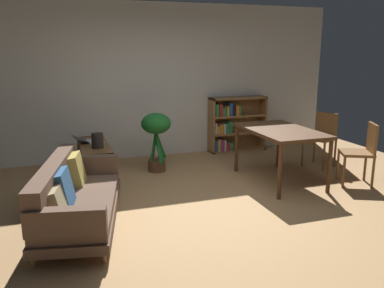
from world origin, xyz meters
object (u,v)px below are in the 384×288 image
at_px(desk_speaker, 97,141).
at_px(dining_chair_near, 362,150).
at_px(bookshelf, 233,124).
at_px(media_console, 95,161).
at_px(fabric_couch, 73,196).
at_px(dining_table, 280,134).
at_px(dining_chair_far, 322,135).
at_px(open_laptop, 90,140).
at_px(potted_floor_plant, 156,131).

relative_size(desk_speaker, dining_chair_near, 0.24).
bearing_deg(bookshelf, media_console, -163.60).
xyz_separation_m(fabric_couch, dining_table, (2.94, 0.58, 0.38)).
distance_m(media_console, dining_chair_far, 3.69).
bearing_deg(open_laptop, bookshelf, 12.26).
distance_m(fabric_couch, desk_speaker, 1.55).
bearing_deg(open_laptop, dining_table, -27.16).
distance_m(fabric_couch, open_laptop, 1.95).
distance_m(dining_table, dining_chair_near, 1.17).
bearing_deg(dining_chair_near, dining_chair_far, 86.88).
xyz_separation_m(fabric_couch, bookshelf, (3.07, 2.49, 0.19)).
xyz_separation_m(potted_floor_plant, dining_chair_near, (2.61, -1.59, -0.14)).
relative_size(fabric_couch, media_console, 1.62).
distance_m(media_console, dining_table, 2.81).
distance_m(media_console, bookshelf, 2.79).
distance_m(open_laptop, potted_floor_plant, 1.04).
relative_size(desk_speaker, dining_chair_far, 0.25).
bearing_deg(open_laptop, potted_floor_plant, -13.24).
height_order(dining_chair_far, bookshelf, bookshelf).
relative_size(potted_floor_plant, dining_table, 0.67).
bearing_deg(dining_table, media_console, 156.00).
xyz_separation_m(desk_speaker, bookshelf, (2.63, 1.03, -0.09)).
distance_m(open_laptop, dining_table, 2.90).
height_order(dining_chair_near, dining_chair_far, dining_chair_near).
bearing_deg(bookshelf, dining_chair_far, -56.27).
bearing_deg(dining_table, dining_chair_near, -26.01).
relative_size(dining_table, dining_chair_near, 1.57).
xyz_separation_m(open_laptop, dining_chair_far, (3.67, -0.84, -0.01)).
relative_size(potted_floor_plant, bookshelf, 0.85).
distance_m(dining_chair_far, bookshelf, 1.72).
bearing_deg(dining_chair_far, media_console, 169.84).
xyz_separation_m(dining_chair_near, bookshelf, (-0.90, 2.42, 0.01)).
height_order(potted_floor_plant, dining_table, potted_floor_plant).
xyz_separation_m(dining_table, bookshelf, (0.13, 1.91, -0.19)).
height_order(dining_chair_near, bookshelf, bookshelf).
xyz_separation_m(open_laptop, dining_table, (2.58, -1.32, 0.18)).
xyz_separation_m(fabric_couch, potted_floor_plant, (1.37, 1.67, 0.32)).
xyz_separation_m(desk_speaker, dining_chair_near, (3.54, -1.38, -0.10)).
height_order(open_laptop, dining_table, dining_table).
bearing_deg(media_console, dining_chair_far, -10.16).
bearing_deg(potted_floor_plant, media_console, 177.51).
bearing_deg(dining_chair_near, potted_floor_plant, 148.61).
bearing_deg(dining_chair_near, media_console, 155.41).
distance_m(media_console, desk_speaker, 0.44).
bearing_deg(dining_chair_near, bookshelf, 110.50).
xyz_separation_m(open_laptop, potted_floor_plant, (1.01, -0.24, 0.12)).
bearing_deg(dining_chair_far, desk_speaker, 173.61).
distance_m(desk_speaker, dining_chair_far, 3.61).
height_order(fabric_couch, dining_table, dining_table).
bearing_deg(dining_chair_far, dining_chair_near, -93.12).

